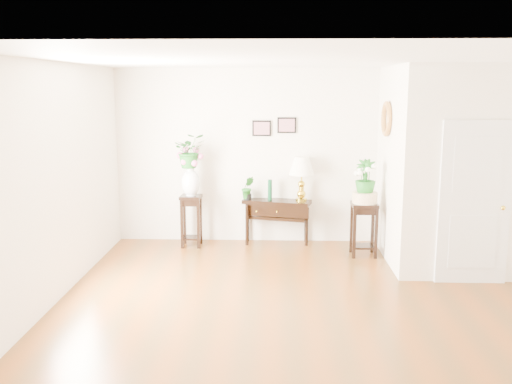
{
  "coord_description": "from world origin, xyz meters",
  "views": [
    {
      "loc": [
        -0.44,
        -6.39,
        2.51
      ],
      "look_at": [
        -0.69,
        1.3,
        1.08
      ],
      "focal_mm": 40.0,
      "sensor_mm": 36.0,
      "label": 1
    }
  ],
  "objects_px": {
    "console_table": "(277,222)",
    "plant_stand_b": "(364,229)",
    "table_lamp": "(301,179)",
    "plant_stand_a": "(191,221)"
  },
  "relations": [
    {
      "from": "console_table",
      "to": "table_lamp",
      "type": "xyz_separation_m",
      "value": [
        0.39,
        0.0,
        0.71
      ]
    },
    {
      "from": "plant_stand_b",
      "to": "console_table",
      "type": "bearing_deg",
      "value": 154.31
    },
    {
      "from": "plant_stand_a",
      "to": "table_lamp",
      "type": "bearing_deg",
      "value": 6.76
    },
    {
      "from": "plant_stand_a",
      "to": "plant_stand_b",
      "type": "bearing_deg",
      "value": -8.97
    },
    {
      "from": "plant_stand_a",
      "to": "plant_stand_b",
      "type": "distance_m",
      "value": 2.69
    },
    {
      "from": "console_table",
      "to": "plant_stand_b",
      "type": "relative_size",
      "value": 1.33
    },
    {
      "from": "table_lamp",
      "to": "plant_stand_b",
      "type": "bearing_deg",
      "value": -34.48
    },
    {
      "from": "table_lamp",
      "to": "plant_stand_b",
      "type": "distance_m",
      "value": 1.29
    },
    {
      "from": "table_lamp",
      "to": "plant_stand_b",
      "type": "height_order",
      "value": "table_lamp"
    },
    {
      "from": "table_lamp",
      "to": "console_table",
      "type": "bearing_deg",
      "value": 180.0
    }
  ]
}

